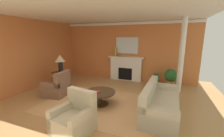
{
  "coord_description": "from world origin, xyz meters",
  "views": [
    {
      "loc": [
        2.08,
        -3.91,
        2.16
      ],
      "look_at": [
        0.16,
        1.14,
        1.0
      ],
      "focal_mm": 23.1,
      "sensor_mm": 36.0,
      "label": 1
    }
  ],
  "objects": [
    {
      "name": "coffee_table",
      "position": [
        0.14,
        0.08,
        0.34
      ],
      "size": [
        1.0,
        1.0,
        0.45
      ],
      "color": "#3D2D1E",
      "rests_on": "ground_plane"
    },
    {
      "name": "potted_plant",
      "position": [
        2.32,
        2.69,
        0.49
      ],
      "size": [
        0.56,
        0.56,
        0.83
      ],
      "color": "#A8754C",
      "rests_on": "ground_plane"
    },
    {
      "name": "crown_moulding",
      "position": [
        0.0,
        3.24,
        2.84
      ],
      "size": [
        7.01,
        0.08,
        0.12
      ],
      "primitive_type": "cube",
      "color": "white"
    },
    {
      "name": "area_rug",
      "position": [
        0.14,
        0.08,
        0.01
      ],
      "size": [
        3.75,
        2.6,
        0.01
      ],
      "primitive_type": "cube",
      "color": "tan",
      "rests_on": "ground_plane"
    },
    {
      "name": "ceiling_panel",
      "position": [
        0.0,
        0.3,
        2.95
      ],
      "size": [
        7.01,
        7.12,
        0.06
      ],
      "primitive_type": "cube",
      "color": "white"
    },
    {
      "name": "column_white",
      "position": [
        2.62,
        2.22,
        1.46
      ],
      "size": [
        0.2,
        0.2,
        2.92
      ],
      "primitive_type": "cylinder",
      "color": "white",
      "rests_on": "ground_plane"
    },
    {
      "name": "ground_plane",
      "position": [
        0.0,
        0.0,
        0.0
      ],
      "size": [
        8.48,
        8.48,
        0.0
      ],
      "primitive_type": "plane",
      "color": "tan"
    },
    {
      "name": "wall_window",
      "position": [
        -3.27,
        0.3,
        1.46
      ],
      "size": [
        0.12,
        7.12,
        2.92
      ],
      "primitive_type": "cube",
      "color": "#CC723D",
      "rests_on": "ground_plane"
    },
    {
      "name": "table_lamp",
      "position": [
        -2.19,
        1.02,
        1.22
      ],
      "size": [
        0.44,
        0.44,
        0.75
      ],
      "color": "black",
      "rests_on": "side_table"
    },
    {
      "name": "vase_mantel_left",
      "position": [
        -0.38,
        3.06,
        1.44
      ],
      "size": [
        0.15,
        0.15,
        0.43
      ],
      "primitive_type": "cylinder",
      "color": "#B7892D",
      "rests_on": "fireplace"
    },
    {
      "name": "armchair_facing_fireplace",
      "position": [
        0.19,
        -1.4,
        0.31
      ],
      "size": [
        0.93,
        0.93,
        0.95
      ],
      "color": "#C1B293",
      "rests_on": "ground_plane"
    },
    {
      "name": "wall_fireplace",
      "position": [
        0.0,
        3.32,
        1.46
      ],
      "size": [
        7.01,
        0.12,
        2.92
      ],
      "primitive_type": "cube",
      "color": "#CC723D",
      "rests_on": "ground_plane"
    },
    {
      "name": "side_table",
      "position": [
        -2.19,
        1.02,
        0.4
      ],
      "size": [
        0.56,
        0.56,
        0.7
      ],
      "color": "#3D2D1E",
      "rests_on": "ground_plane"
    },
    {
      "name": "armchair_near_window",
      "position": [
        -1.7,
        0.17,
        0.31
      ],
      "size": [
        0.86,
        0.86,
        0.95
      ],
      "color": "brown",
      "rests_on": "ground_plane"
    },
    {
      "name": "vase_on_side_table",
      "position": [
        -2.04,
        0.9,
        0.93
      ],
      "size": [
        0.13,
        0.13,
        0.46
      ],
      "primitive_type": "cylinder",
      "color": "black",
      "rests_on": "side_table"
    },
    {
      "name": "book_red_cover",
      "position": [
        0.08,
        -0.07,
        0.48
      ],
      "size": [
        0.23,
        0.24,
        0.06
      ],
      "primitive_type": "cube",
      "rotation": [
        0.0,
        0.0,
        -0.34
      ],
      "color": "maroon",
      "rests_on": "coffee_table"
    },
    {
      "name": "mantel_mirror",
      "position": [
        0.17,
        3.23,
        1.78
      ],
      "size": [
        1.14,
        0.04,
        0.81
      ],
      "primitive_type": "cube",
      "color": "silver"
    },
    {
      "name": "vase_tall_corner",
      "position": [
        1.72,
        2.81,
        0.28
      ],
      "size": [
        0.25,
        0.25,
        0.56
      ],
      "primitive_type": "cylinder",
      "color": "#33703D",
      "rests_on": "ground_plane"
    },
    {
      "name": "fireplace",
      "position": [
        0.17,
        3.11,
        0.58
      ],
      "size": [
        1.8,
        0.35,
        1.22
      ],
      "color": "white",
      "rests_on": "ground_plane"
    },
    {
      "name": "sofa",
      "position": [
        2.0,
        0.15,
        0.3
      ],
      "size": [
        1.01,
        2.14,
        0.85
      ],
      "color": "#BCB299",
      "rests_on": "ground_plane"
    }
  ]
}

